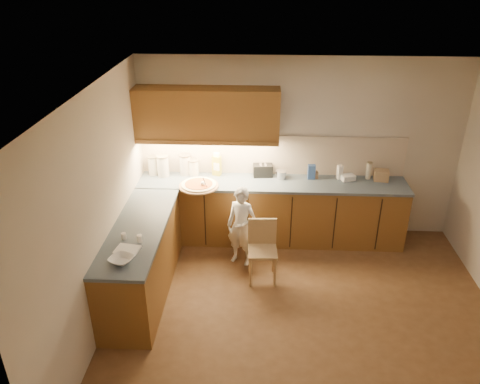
{
  "coord_description": "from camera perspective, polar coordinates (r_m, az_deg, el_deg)",
  "views": [
    {
      "loc": [
        -0.53,
        -4.23,
        3.73
      ],
      "look_at": [
        -0.8,
        1.2,
        1.0
      ],
      "focal_mm": 35.0,
      "sensor_mm": 36.0,
      "label": 1
    }
  ],
  "objects": [
    {
      "name": "room",
      "position": [
        4.73,
        9.0,
        0.59
      ],
      "size": [
        4.54,
        4.5,
        2.62
      ],
      "color": "brown",
      "rests_on": "ground"
    },
    {
      "name": "l_counter",
      "position": [
        6.39,
        -1.08,
        -4.11
      ],
      "size": [
        3.77,
        2.62,
        0.92
      ],
      "color": "brown",
      "rests_on": "ground"
    },
    {
      "name": "backsplash",
      "position": [
        6.7,
        3.97,
        4.54
      ],
      "size": [
        3.75,
        0.02,
        0.58
      ],
      "primitive_type": "cube",
      "color": "beige",
      "rests_on": "l_counter"
    },
    {
      "name": "upper_cabinets",
      "position": [
        6.38,
        -4.04,
        9.46
      ],
      "size": [
        1.95,
        0.36,
        0.73
      ],
      "color": "brown",
      "rests_on": "ground"
    },
    {
      "name": "pizza_on_board",
      "position": [
        6.42,
        -5.03,
        0.83
      ],
      "size": [
        0.54,
        0.54,
        0.22
      ],
      "rotation": [
        0.0,
        0.0,
        -0.08
      ],
      "color": "tan",
      "rests_on": "l_counter"
    },
    {
      "name": "child",
      "position": [
        6.18,
        0.18,
        -4.24
      ],
      "size": [
        0.47,
        0.4,
        1.11
      ],
      "primitive_type": "imported",
      "rotation": [
        0.0,
        0.0,
        -0.38
      ],
      "color": "white",
      "rests_on": "ground"
    },
    {
      "name": "wooden_chair",
      "position": [
        5.96,
        2.75,
        -6.55
      ],
      "size": [
        0.38,
        0.38,
        0.8
      ],
      "rotation": [
        0.0,
        0.0,
        0.05
      ],
      "color": "tan",
      "rests_on": "ground"
    },
    {
      "name": "mixing_bowl",
      "position": [
        5.01,
        -14.28,
        -8.0
      ],
      "size": [
        0.31,
        0.31,
        0.06
      ],
      "primitive_type": "imported",
      "rotation": [
        0.0,
        0.0,
        -0.4
      ],
      "color": "white",
      "rests_on": "l_counter"
    },
    {
      "name": "canister_a",
      "position": [
        6.83,
        -10.59,
        3.21
      ],
      "size": [
        0.14,
        0.14,
        0.28
      ],
      "rotation": [
        0.0,
        0.0,
        -0.2
      ],
      "color": "silver",
      "rests_on": "l_counter"
    },
    {
      "name": "canister_b",
      "position": [
        6.75,
        -9.38,
        3.19
      ],
      "size": [
        0.18,
        0.18,
        0.31
      ],
      "rotation": [
        0.0,
        0.0,
        -0.42
      ],
      "color": "silver",
      "rests_on": "l_counter"
    },
    {
      "name": "canister_c",
      "position": [
        6.75,
        -6.7,
        3.34
      ],
      "size": [
        0.16,
        0.16,
        0.31
      ],
      "rotation": [
        0.0,
        0.0,
        -0.22
      ],
      "color": "beige",
      "rests_on": "l_counter"
    },
    {
      "name": "canister_d",
      "position": [
        6.74,
        -5.67,
        3.01
      ],
      "size": [
        0.15,
        0.15,
        0.24
      ],
      "rotation": [
        0.0,
        0.0,
        -0.21
      ],
      "color": "white",
      "rests_on": "l_counter"
    },
    {
      "name": "oil_jug",
      "position": [
        6.7,
        -2.85,
        3.32
      ],
      "size": [
        0.14,
        0.12,
        0.34
      ],
      "rotation": [
        0.0,
        0.0,
        -0.39
      ],
      "color": "gold",
      "rests_on": "l_counter"
    },
    {
      "name": "toaster",
      "position": [
        6.69,
        2.81,
        2.65
      ],
      "size": [
        0.29,
        0.18,
        0.18
      ],
      "rotation": [
        0.0,
        0.0,
        0.1
      ],
      "color": "black",
      "rests_on": "l_counter"
    },
    {
      "name": "steel_pot",
      "position": [
        6.65,
        5.05,
        2.13
      ],
      "size": [
        0.15,
        0.15,
        0.12
      ],
      "color": "#BABABF",
      "rests_on": "l_counter"
    },
    {
      "name": "blue_box",
      "position": [
        6.67,
        8.71,
        2.44
      ],
      "size": [
        0.11,
        0.08,
        0.21
      ],
      "primitive_type": "cube",
      "rotation": [
        0.0,
        0.0,
        0.04
      ],
      "color": "#34569C",
      "rests_on": "l_counter"
    },
    {
      "name": "card_box_a",
      "position": [
        6.72,
        8.86,
        2.08
      ],
      "size": [
        0.15,
        0.12,
        0.1
      ],
      "primitive_type": "cube",
      "rotation": [
        0.0,
        0.0,
        0.14
      ],
      "color": "#A07A56",
      "rests_on": "l_counter"
    },
    {
      "name": "white_bottle",
      "position": [
        6.75,
        12.06,
        2.39
      ],
      "size": [
        0.09,
        0.09,
        0.2
      ],
      "primitive_type": "cube",
      "rotation": [
        0.0,
        0.0,
        0.36
      ],
      "color": "white",
      "rests_on": "l_counter"
    },
    {
      "name": "flat_pack",
      "position": [
        6.76,
        13.01,
        1.74
      ],
      "size": [
        0.22,
        0.19,
        0.07
      ],
      "primitive_type": "cube",
      "rotation": [
        0.0,
        0.0,
        0.34
      ],
      "color": "white",
      "rests_on": "l_counter"
    },
    {
      "name": "tall_jar",
      "position": [
        6.83,
        15.42,
        2.55
      ],
      "size": [
        0.08,
        0.08,
        0.25
      ],
      "rotation": [
        0.0,
        0.0,
        -0.02
      ],
      "color": "beige",
      "rests_on": "l_counter"
    },
    {
      "name": "card_box_b",
      "position": [
        6.85,
        16.84,
        1.96
      ],
      "size": [
        0.21,
        0.18,
        0.15
      ],
      "primitive_type": "cube",
      "rotation": [
        0.0,
        0.0,
        -0.13
      ],
      "color": "tan",
      "rests_on": "l_counter"
    },
    {
      "name": "dough_cloth",
      "position": [
        5.19,
        -13.58,
        -6.85
      ],
      "size": [
        0.28,
        0.24,
        0.02
      ],
      "primitive_type": "cube",
      "rotation": [
        0.0,
        0.0,
        -0.16
      ],
      "color": "white",
      "rests_on": "l_counter"
    },
    {
      "name": "spice_jar_a",
      "position": [
        5.38,
        -14.0,
        -5.26
      ],
      "size": [
        0.06,
        0.06,
        0.08
      ],
      "primitive_type": "cylinder",
      "rotation": [
        0.0,
        0.0,
        0.12
      ],
      "color": "silver",
      "rests_on": "l_counter"
    },
    {
      "name": "spice_jar_b",
      "position": [
        5.29,
        -12.15,
        -5.54
      ],
      "size": [
        0.07,
        0.07,
        0.08
      ],
      "primitive_type": "cylinder",
      "rotation": [
        0.0,
        0.0,
        0.15
      ],
      "color": "white",
      "rests_on": "l_counter"
    }
  ]
}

